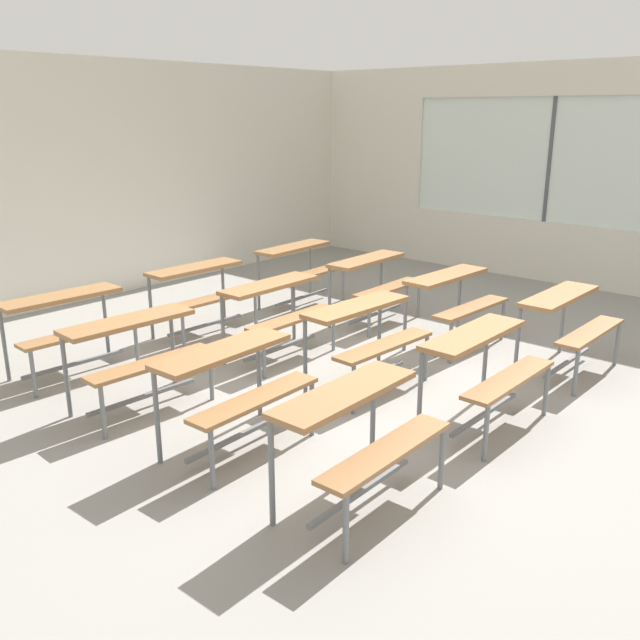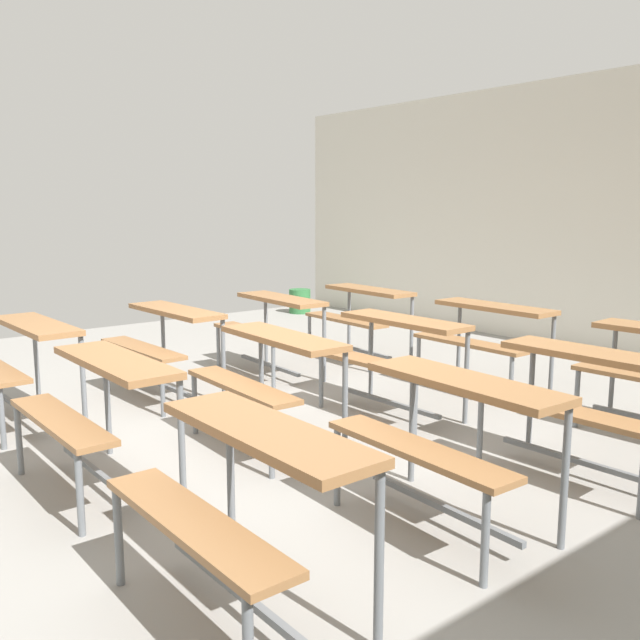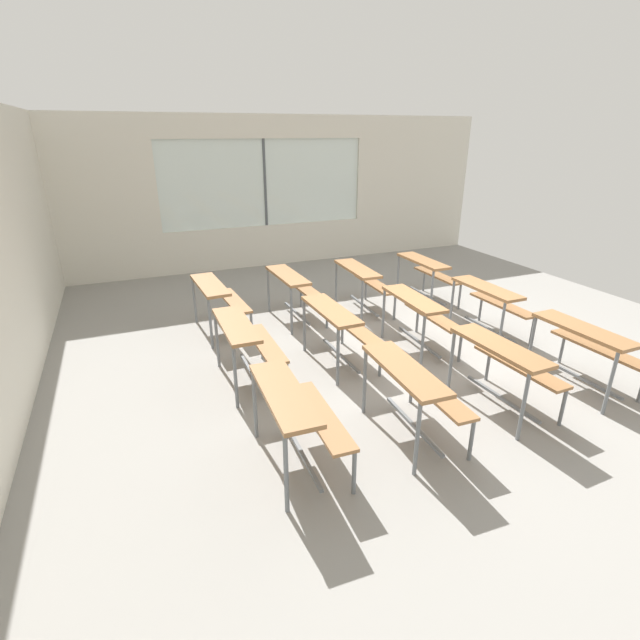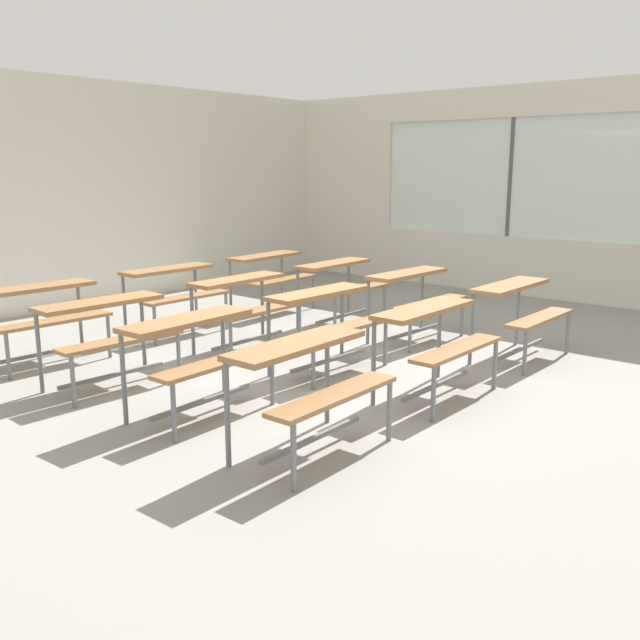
{
  "view_description": "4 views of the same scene",
  "coord_description": "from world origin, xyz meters",
  "px_view_note": "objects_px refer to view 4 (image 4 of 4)",
  "views": [
    {
      "loc": [
        -4.34,
        -3.47,
        2.36
      ],
      "look_at": [
        0.13,
        0.47,
        0.52
      ],
      "focal_mm": 38.04,
      "sensor_mm": 36.0,
      "label": 1
    },
    {
      "loc": [
        3.76,
        -2.57,
        1.58
      ],
      "look_at": [
        -0.85,
        1.17,
        0.6
      ],
      "focal_mm": 38.31,
      "sensor_mm": 36.0,
      "label": 2
    },
    {
      "loc": [
        -4.55,
        3.3,
        2.68
      ],
      "look_at": [
        0.64,
        1.11,
        0.41
      ],
      "focal_mm": 26.33,
      "sensor_mm": 36.0,
      "label": 3
    },
    {
      "loc": [
        -4.64,
        -4.03,
        1.86
      ],
      "look_at": [
        -0.07,
        -0.15,
        0.53
      ],
      "focal_mm": 38.8,
      "sensor_mm": 36.0,
      "label": 4
    }
  ],
  "objects_px": {
    "desk_bench_r2c0": "(107,322)",
    "desk_bench_r3c0": "(43,305)",
    "desk_bench_r3c1": "(174,284)",
    "desk_bench_r0c0": "(309,371)",
    "desk_bench_r3c2": "(271,269)",
    "desk_bench_r0c1": "(435,330)",
    "desk_bench_r2c2": "(341,278)",
    "desk_bench_r0c2": "(520,303)",
    "desk_bench_r1c0": "(197,343)",
    "desk_bench_r1c2": "(415,289)",
    "desk_bench_r2c1": "(245,296)",
    "desk_bench_r1c1": "(327,311)"
  },
  "relations": [
    {
      "from": "desk_bench_r3c0",
      "to": "desk_bench_r0c0",
      "type": "bearing_deg",
      "value": -87.37
    },
    {
      "from": "desk_bench_r1c2",
      "to": "desk_bench_r2c1",
      "type": "relative_size",
      "value": 1.01
    },
    {
      "from": "desk_bench_r1c2",
      "to": "desk_bench_r3c2",
      "type": "distance_m",
      "value": 2.24
    },
    {
      "from": "desk_bench_r1c0",
      "to": "desk_bench_r3c1",
      "type": "distance_m",
      "value": 2.74
    },
    {
      "from": "desk_bench_r1c0",
      "to": "desk_bench_r1c2",
      "type": "distance_m",
      "value": 3.04
    },
    {
      "from": "desk_bench_r0c1",
      "to": "desk_bench_r3c2",
      "type": "height_order",
      "value": "same"
    },
    {
      "from": "desk_bench_r0c1",
      "to": "desk_bench_r3c1",
      "type": "bearing_deg",
      "value": 89.26
    },
    {
      "from": "desk_bench_r0c0",
      "to": "desk_bench_r3c2",
      "type": "height_order",
      "value": "same"
    },
    {
      "from": "desk_bench_r0c1",
      "to": "desk_bench_r2c0",
      "type": "height_order",
      "value": "same"
    },
    {
      "from": "desk_bench_r1c2",
      "to": "desk_bench_r3c1",
      "type": "relative_size",
      "value": 1.01
    },
    {
      "from": "desk_bench_r0c1",
      "to": "desk_bench_r2c1",
      "type": "bearing_deg",
      "value": 88.53
    },
    {
      "from": "desk_bench_r1c0",
      "to": "desk_bench_r3c1",
      "type": "xyz_separation_m",
      "value": [
        1.55,
        2.26,
        0.0
      ]
    },
    {
      "from": "desk_bench_r3c2",
      "to": "desk_bench_r3c0",
      "type": "bearing_deg",
      "value": 177.44
    },
    {
      "from": "desk_bench_r0c2",
      "to": "desk_bench_r3c2",
      "type": "height_order",
      "value": "same"
    },
    {
      "from": "desk_bench_r1c1",
      "to": "desk_bench_r3c0",
      "type": "xyz_separation_m",
      "value": [
        -1.55,
        2.25,
        0.0
      ]
    },
    {
      "from": "desk_bench_r0c0",
      "to": "desk_bench_r2c2",
      "type": "bearing_deg",
      "value": 34.5
    },
    {
      "from": "desk_bench_r2c2",
      "to": "desk_bench_r3c2",
      "type": "height_order",
      "value": "same"
    },
    {
      "from": "desk_bench_r3c1",
      "to": "desk_bench_r0c0",
      "type": "bearing_deg",
      "value": -113.97
    },
    {
      "from": "desk_bench_r2c1",
      "to": "desk_bench_r3c1",
      "type": "relative_size",
      "value": 1.0
    },
    {
      "from": "desk_bench_r1c0",
      "to": "desk_bench_r3c1",
      "type": "relative_size",
      "value": 1.01
    },
    {
      "from": "desk_bench_r3c0",
      "to": "desk_bench_r3c1",
      "type": "relative_size",
      "value": 1.01
    },
    {
      "from": "desk_bench_r0c1",
      "to": "desk_bench_r2c1",
      "type": "distance_m",
      "value": 2.28
    },
    {
      "from": "desk_bench_r0c0",
      "to": "desk_bench_r3c2",
      "type": "bearing_deg",
      "value": 46.25
    },
    {
      "from": "desk_bench_r2c2",
      "to": "desk_bench_r0c0",
      "type": "bearing_deg",
      "value": -145.93
    },
    {
      "from": "desk_bench_r0c1",
      "to": "desk_bench_r3c0",
      "type": "height_order",
      "value": "same"
    },
    {
      "from": "desk_bench_r3c0",
      "to": "desk_bench_r3c2",
      "type": "xyz_separation_m",
      "value": [
        3.14,
        0.01,
        0.0
      ]
    },
    {
      "from": "desk_bench_r2c0",
      "to": "desk_bench_r3c0",
      "type": "distance_m",
      "value": 1.12
    },
    {
      "from": "desk_bench_r3c1",
      "to": "desk_bench_r1c2",
      "type": "bearing_deg",
      "value": -55.7
    },
    {
      "from": "desk_bench_r1c0",
      "to": "desk_bench_r0c2",
      "type": "bearing_deg",
      "value": -23.26
    },
    {
      "from": "desk_bench_r1c0",
      "to": "desk_bench_r2c2",
      "type": "bearing_deg",
      "value": 17.72
    },
    {
      "from": "desk_bench_r1c0",
      "to": "desk_bench_r1c2",
      "type": "xyz_separation_m",
      "value": [
        3.04,
        0.01,
        0.0
      ]
    },
    {
      "from": "desk_bench_r1c1",
      "to": "desk_bench_r3c2",
      "type": "distance_m",
      "value": 2.76
    },
    {
      "from": "desk_bench_r1c2",
      "to": "desk_bench_r3c0",
      "type": "xyz_separation_m",
      "value": [
        -3.07,
        2.23,
        0.0
      ]
    },
    {
      "from": "desk_bench_r0c0",
      "to": "desk_bench_r0c1",
      "type": "height_order",
      "value": "same"
    },
    {
      "from": "desk_bench_r0c2",
      "to": "desk_bench_r1c0",
      "type": "bearing_deg",
      "value": 158.99
    },
    {
      "from": "desk_bench_r2c2",
      "to": "desk_bench_r3c2",
      "type": "bearing_deg",
      "value": 89.55
    },
    {
      "from": "desk_bench_r2c0",
      "to": "desk_bench_r2c1",
      "type": "distance_m",
      "value": 1.62
    },
    {
      "from": "desk_bench_r0c0",
      "to": "desk_bench_r2c1",
      "type": "distance_m",
      "value": 2.75
    },
    {
      "from": "desk_bench_r0c1",
      "to": "desk_bench_r3c1",
      "type": "xyz_separation_m",
      "value": [
        0.04,
        3.42,
        0.0
      ]
    },
    {
      "from": "desk_bench_r3c1",
      "to": "desk_bench_r3c2",
      "type": "xyz_separation_m",
      "value": [
        1.56,
        -0.0,
        0.0
      ]
    },
    {
      "from": "desk_bench_r0c2",
      "to": "desk_bench_r3c0",
      "type": "relative_size",
      "value": 0.98
    },
    {
      "from": "desk_bench_r1c0",
      "to": "desk_bench_r3c2",
      "type": "xyz_separation_m",
      "value": [
        3.11,
        2.26,
        0.0
      ]
    },
    {
      "from": "desk_bench_r2c2",
      "to": "desk_bench_r3c0",
      "type": "distance_m",
      "value": 3.35
    },
    {
      "from": "desk_bench_r0c2",
      "to": "desk_bench_r1c2",
      "type": "xyz_separation_m",
      "value": [
        -0.01,
        1.2,
        0.0
      ]
    },
    {
      "from": "desk_bench_r2c0",
      "to": "desk_bench_r3c0",
      "type": "relative_size",
      "value": 1.0
    },
    {
      "from": "desk_bench_r1c2",
      "to": "desk_bench_r2c1",
      "type": "xyz_separation_m",
      "value": [
        -1.48,
        1.11,
        0.0
      ]
    },
    {
      "from": "desk_bench_r0c1",
      "to": "desk_bench_r0c2",
      "type": "xyz_separation_m",
      "value": [
        1.54,
        -0.03,
        0.0
      ]
    },
    {
      "from": "desk_bench_r2c1",
      "to": "desk_bench_r3c2",
      "type": "bearing_deg",
      "value": 35.54
    },
    {
      "from": "desk_bench_r2c1",
      "to": "desk_bench_r3c2",
      "type": "height_order",
      "value": "same"
    },
    {
      "from": "desk_bench_r2c2",
      "to": "desk_bench_r1c2",
      "type": "bearing_deg",
      "value": -96.06
    }
  ]
}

